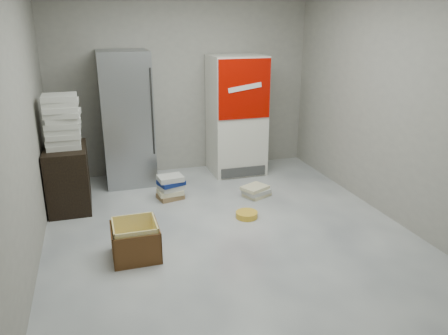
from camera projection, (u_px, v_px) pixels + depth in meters
ground at (232, 237)px, 4.85m from camera, size 5.00×5.00×0.00m
room_shell at (233, 73)px, 4.27m from camera, size 4.04×5.04×2.82m
steel_fridge at (127, 119)px, 6.23m from camera, size 0.70×0.72×1.90m
coke_cooler at (237, 115)px, 6.69m from camera, size 0.80×0.73×1.80m
wood_shelf at (68, 178)px, 5.51m from camera, size 0.50×0.80×0.80m
supply_box_stack at (62, 121)px, 5.28m from camera, size 0.44×0.44×0.65m
phonebook_stack_main at (171, 187)px, 5.85m from camera, size 0.40×0.34×0.32m
phonebook_stack_side at (256, 191)px, 5.95m from camera, size 0.45×0.39×0.15m
cardboard_box at (136, 243)px, 4.41m from camera, size 0.47×0.47×0.38m
bucket_lid at (247, 215)px, 5.32m from camera, size 0.33×0.33×0.07m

